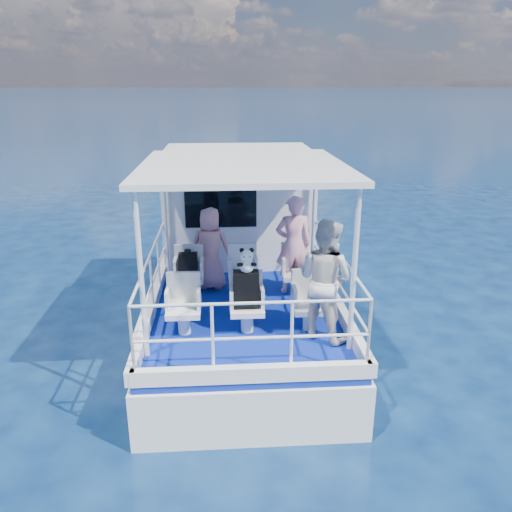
# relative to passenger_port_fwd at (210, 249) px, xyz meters

# --- Properties ---
(ground) EXTENTS (2000.00, 2000.00, 0.00)m
(ground) POSITION_rel_passenger_port_fwd_xyz_m (0.54, -0.58, -1.62)
(ground) COLOR #081B3D
(ground) RESTS_ON ground
(hull) EXTENTS (3.00, 7.00, 1.60)m
(hull) POSITION_rel_passenger_port_fwd_xyz_m (0.54, 0.42, -1.62)
(hull) COLOR white
(hull) RESTS_ON ground
(deck) EXTENTS (2.90, 6.90, 0.10)m
(deck) POSITION_rel_passenger_port_fwd_xyz_m (0.54, 0.42, -0.77)
(deck) COLOR navy
(deck) RESTS_ON hull
(cabin) EXTENTS (2.85, 2.00, 2.20)m
(cabin) POSITION_rel_passenger_port_fwd_xyz_m (0.54, 1.72, 0.38)
(cabin) COLOR white
(cabin) RESTS_ON deck
(canopy) EXTENTS (3.00, 3.20, 0.08)m
(canopy) POSITION_rel_passenger_port_fwd_xyz_m (0.54, -0.78, 1.52)
(canopy) COLOR white
(canopy) RESTS_ON cabin
(canopy_posts) EXTENTS (2.77, 2.97, 2.20)m
(canopy_posts) POSITION_rel_passenger_port_fwd_xyz_m (0.54, -0.83, 0.38)
(canopy_posts) COLOR white
(canopy_posts) RESTS_ON deck
(railings) EXTENTS (2.84, 3.59, 1.00)m
(railings) POSITION_rel_passenger_port_fwd_xyz_m (0.54, -1.16, -0.22)
(railings) COLOR white
(railings) RESTS_ON deck
(seat_port_fwd) EXTENTS (0.48, 0.46, 0.38)m
(seat_port_fwd) POSITION_rel_passenger_port_fwd_xyz_m (-0.36, -0.38, -0.53)
(seat_port_fwd) COLOR silver
(seat_port_fwd) RESTS_ON deck
(seat_center_fwd) EXTENTS (0.48, 0.46, 0.38)m
(seat_center_fwd) POSITION_rel_passenger_port_fwd_xyz_m (0.54, -0.38, -0.53)
(seat_center_fwd) COLOR silver
(seat_center_fwd) RESTS_ON deck
(seat_stbd_fwd) EXTENTS (0.48, 0.46, 0.38)m
(seat_stbd_fwd) POSITION_rel_passenger_port_fwd_xyz_m (1.44, -0.38, -0.53)
(seat_stbd_fwd) COLOR silver
(seat_stbd_fwd) RESTS_ON deck
(seat_port_aft) EXTENTS (0.48, 0.46, 0.38)m
(seat_port_aft) POSITION_rel_passenger_port_fwd_xyz_m (-0.36, -1.68, -0.53)
(seat_port_aft) COLOR silver
(seat_port_aft) RESTS_ON deck
(seat_center_aft) EXTENTS (0.48, 0.46, 0.38)m
(seat_center_aft) POSITION_rel_passenger_port_fwd_xyz_m (0.54, -1.68, -0.53)
(seat_center_aft) COLOR silver
(seat_center_aft) RESTS_ON deck
(seat_stbd_aft) EXTENTS (0.48, 0.46, 0.38)m
(seat_stbd_aft) POSITION_rel_passenger_port_fwd_xyz_m (1.44, -1.68, -0.53)
(seat_stbd_aft) COLOR silver
(seat_stbd_aft) RESTS_ON deck
(passenger_port_fwd) EXTENTS (0.60, 0.48, 1.43)m
(passenger_port_fwd) POSITION_rel_passenger_port_fwd_xyz_m (0.00, 0.00, 0.00)
(passenger_port_fwd) COLOR #D18789
(passenger_port_fwd) RESTS_ON deck
(passenger_stbd_fwd) EXTENTS (0.63, 0.43, 1.68)m
(passenger_stbd_fwd) POSITION_rel_passenger_port_fwd_xyz_m (1.39, -0.27, 0.12)
(passenger_stbd_fwd) COLOR pink
(passenger_stbd_fwd) RESTS_ON deck
(passenger_stbd_aft) EXTENTS (1.05, 1.04, 1.71)m
(passenger_stbd_aft) POSITION_rel_passenger_port_fwd_xyz_m (1.60, -1.90, 0.14)
(passenger_stbd_aft) COLOR silver
(passenger_stbd_aft) RESTS_ON deck
(backpack_port) EXTENTS (0.30, 0.17, 0.39)m
(backpack_port) POSITION_rel_passenger_port_fwd_xyz_m (-0.36, -0.41, -0.14)
(backpack_port) COLOR black
(backpack_port) RESTS_ON seat_port_fwd
(backpack_center) EXTENTS (0.36, 0.20, 0.53)m
(backpack_center) POSITION_rel_passenger_port_fwd_xyz_m (0.53, -1.68, -0.07)
(backpack_center) COLOR black
(backpack_center) RESTS_ON seat_center_aft
(compact_camera) EXTENTS (0.10, 0.06, 0.06)m
(compact_camera) POSITION_rel_passenger_port_fwd_xyz_m (-0.36, -0.39, 0.09)
(compact_camera) COLOR black
(compact_camera) RESTS_ON backpack_port
(panda) EXTENTS (0.23, 0.19, 0.35)m
(panda) POSITION_rel_passenger_port_fwd_xyz_m (0.54, -1.70, 0.37)
(panda) COLOR white
(panda) RESTS_ON backpack_center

